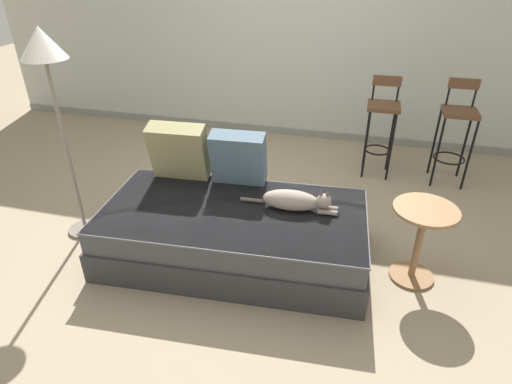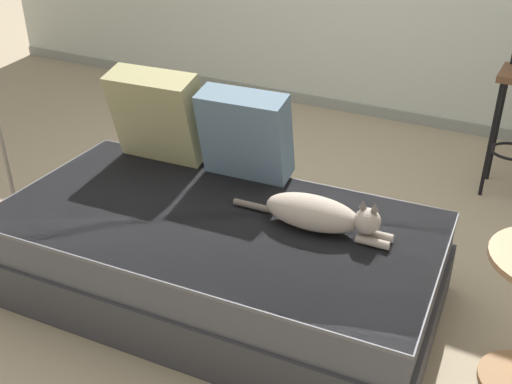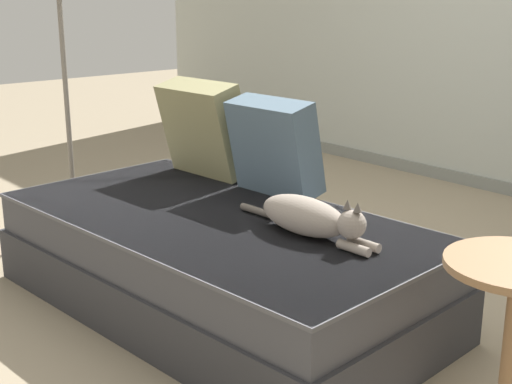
% 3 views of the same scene
% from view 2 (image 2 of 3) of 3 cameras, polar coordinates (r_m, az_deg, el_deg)
% --- Properties ---
extents(ground_plane, '(16.00, 16.00, 0.00)m').
position_cam_2_polar(ground_plane, '(3.19, 0.19, -5.76)').
color(ground_plane, gray).
rests_on(ground_plane, ground).
extents(wall_baseboard_trim, '(8.00, 0.02, 0.09)m').
position_cam_2_polar(wall_baseboard_trim, '(5.01, 12.24, 7.34)').
color(wall_baseboard_trim, gray).
rests_on(wall_baseboard_trim, ground).
extents(couch, '(2.06, 1.16, 0.43)m').
position_cam_2_polar(couch, '(2.79, -3.72, -6.12)').
color(couch, '#353539').
rests_on(couch, ground).
extents(throw_pillow_corner, '(0.48, 0.31, 0.49)m').
position_cam_2_polar(throw_pillow_corner, '(3.14, -9.31, 7.18)').
color(throw_pillow_corner, '#847F56').
rests_on(throw_pillow_corner, couch).
extents(throw_pillow_middle, '(0.45, 0.27, 0.46)m').
position_cam_2_polar(throw_pillow_middle, '(2.92, -1.02, 5.48)').
color(throw_pillow_middle, '#4C6070').
rests_on(throw_pillow_middle, couch).
extents(cat, '(0.74, 0.19, 0.19)m').
position_cam_2_polar(cat, '(2.56, 5.99, -2.09)').
color(cat, gray).
rests_on(cat, couch).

